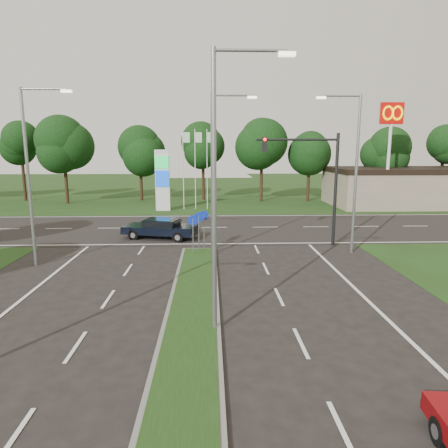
{
  "coord_description": "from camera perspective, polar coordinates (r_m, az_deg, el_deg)",
  "views": [
    {
      "loc": [
        0.67,
        -6.56,
        6.0
      ],
      "look_at": [
        1.39,
        13.77,
        2.2
      ],
      "focal_mm": 32.0,
      "sensor_mm": 36.0,
      "label": 1
    }
  ],
  "objects": [
    {
      "name": "verge_far",
      "position": [
        61.85,
        -2.65,
        5.0
      ],
      "size": [
        160.0,
        50.0,
        0.02
      ],
      "primitive_type": "cube",
      "color": "#1C3311",
      "rests_on": "ground"
    },
    {
      "name": "cross_road",
      "position": [
        31.15,
        -3.22,
        -0.54
      ],
      "size": [
        160.0,
        12.0,
        0.02
      ],
      "primitive_type": "cube",
      "color": "black",
      "rests_on": "ground"
    },
    {
      "name": "median_kerb",
      "position": [
        12.13,
        -5.22,
        -18.77
      ],
      "size": [
        2.0,
        26.0,
        0.12
      ],
      "primitive_type": "cube",
      "color": "slate",
      "rests_on": "ground"
    },
    {
      "name": "commercial_building",
      "position": [
        47.77,
        24.6,
        4.82
      ],
      "size": [
        16.0,
        9.0,
        4.0
      ],
      "primitive_type": "cube",
      "color": "gray",
      "rests_on": "ground"
    },
    {
      "name": "streetlight_median_near",
      "position": [
        12.6,
        -0.53,
        6.39
      ],
      "size": [
        2.53,
        0.22,
        9.0
      ],
      "color": "gray",
      "rests_on": "ground"
    },
    {
      "name": "streetlight_median_far",
      "position": [
        22.58,
        -1.2,
        8.24
      ],
      "size": [
        2.53,
        0.22,
        9.0
      ],
      "color": "gray",
      "rests_on": "ground"
    },
    {
      "name": "streetlight_left_far",
      "position": [
        22.45,
        -25.79,
        7.19
      ],
      "size": [
        2.53,
        0.22,
        9.0
      ],
      "color": "gray",
      "rests_on": "ground"
    },
    {
      "name": "streetlight_right_far",
      "position": [
        24.0,
        17.95,
        7.87
      ],
      "size": [
        2.53,
        0.22,
        9.0
      ],
      "rotation": [
        0.0,
        0.0,
        3.14
      ],
      "color": "gray",
      "rests_on": "ground"
    },
    {
      "name": "traffic_signal",
      "position": [
        25.44,
        12.93,
        7.28
      ],
      "size": [
        5.1,
        0.42,
        7.0
      ],
      "color": "black",
      "rests_on": "ground"
    },
    {
      "name": "median_signs",
      "position": [
        23.36,
        -3.64,
        -0.01
      ],
      "size": [
        1.16,
        1.76,
        2.38
      ],
      "color": "gray",
      "rests_on": "ground"
    },
    {
      "name": "gas_pylon",
      "position": [
        39.95,
        -8.48,
        6.44
      ],
      "size": [
        5.8,
        1.26,
        8.0
      ],
      "color": "silver",
      "rests_on": "ground"
    },
    {
      "name": "mcdonalds_sign",
      "position": [
        42.29,
        22.73,
        12.47
      ],
      "size": [
        2.2,
        0.47,
        10.4
      ],
      "color": "silver",
      "rests_on": "ground"
    },
    {
      "name": "treeline_far",
      "position": [
        46.5,
        -2.78,
        11.59
      ],
      "size": [
        6.0,
        6.0,
        9.9
      ],
      "color": "black",
      "rests_on": "ground"
    },
    {
      "name": "navy_sedan",
      "position": [
        27.62,
        -9.02,
        -0.56
      ],
      "size": [
        5.28,
        3.21,
        1.36
      ],
      "rotation": [
        0.0,
        0.0,
        1.31
      ],
      "color": "black",
      "rests_on": "ground"
    }
  ]
}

